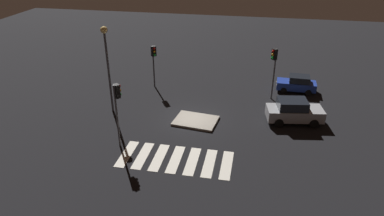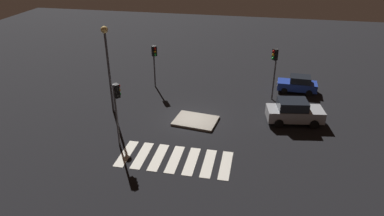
% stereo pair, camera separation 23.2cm
% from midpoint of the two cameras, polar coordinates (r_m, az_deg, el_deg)
% --- Properties ---
extents(ground_plane, '(80.00, 80.00, 0.00)m').
position_cam_midpoint_polar(ground_plane, '(28.69, -0.23, -1.78)').
color(ground_plane, black).
extents(traffic_island, '(3.65, 2.92, 0.18)m').
position_cam_midpoint_polar(traffic_island, '(28.22, 0.36, -2.10)').
color(traffic_island, gray).
rests_on(traffic_island, ground).
extents(car_silver, '(4.63, 2.60, 1.93)m').
position_cam_midpoint_polar(car_silver, '(28.98, 16.06, -0.50)').
color(car_silver, '#9EA0A5').
rests_on(car_silver, ground).
extents(car_blue, '(3.74, 1.85, 1.60)m').
position_cam_midpoint_polar(car_blue, '(34.80, 16.54, 3.81)').
color(car_blue, '#1E389E').
rests_on(car_blue, ground).
extents(traffic_light_south, '(0.54, 0.53, 4.72)m').
position_cam_midpoint_polar(traffic_light_south, '(24.11, -12.36, 1.23)').
color(traffic_light_south, '#47474C').
rests_on(traffic_light_south, ground).
extents(traffic_light_west, '(0.54, 0.53, 4.17)m').
position_cam_midpoint_polar(traffic_light_west, '(33.72, -6.46, 8.36)').
color(traffic_light_west, '#47474C').
rests_on(traffic_light_west, ground).
extents(traffic_light_north, '(0.53, 0.54, 4.76)m').
position_cam_midpoint_polar(traffic_light_north, '(31.53, 13.02, 7.36)').
color(traffic_light_north, '#47474C').
rests_on(traffic_light_north, ground).
extents(street_lamp, '(0.56, 0.56, 7.27)m').
position_cam_midpoint_polar(street_lamp, '(28.88, -13.95, 8.40)').
color(street_lamp, '#47474C').
rests_on(street_lamp, ground).
extents(crosswalk_near, '(7.60, 3.20, 0.02)m').
position_cam_midpoint_polar(crosswalk_near, '(23.85, -2.98, -8.35)').
color(crosswalk_near, silver).
rests_on(crosswalk_near, ground).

